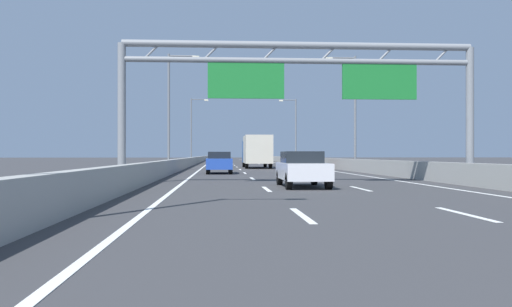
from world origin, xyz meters
The scene contains 51 objects.
ground_plane centered at (0.00, 100.00, 0.00)m, with size 260.00×260.00×0.00m, color #38383A.
lane_dash_left_1 centered at (-1.80, 12.50, 0.01)m, with size 0.16×3.00×0.01m, color white.
lane_dash_left_2 centered at (-1.80, 21.50, 0.01)m, with size 0.16×3.00×0.01m, color white.
lane_dash_left_3 centered at (-1.80, 30.50, 0.01)m, with size 0.16×3.00×0.01m, color white.
lane_dash_left_4 centered at (-1.80, 39.50, 0.01)m, with size 0.16×3.00×0.01m, color white.
lane_dash_left_5 centered at (-1.80, 48.50, 0.01)m, with size 0.16×3.00×0.01m, color white.
lane_dash_left_6 centered at (-1.80, 57.50, 0.01)m, with size 0.16×3.00×0.01m, color white.
lane_dash_left_7 centered at (-1.80, 66.50, 0.01)m, with size 0.16×3.00×0.01m, color white.
lane_dash_left_8 centered at (-1.80, 75.50, 0.01)m, with size 0.16×3.00×0.01m, color white.
lane_dash_left_9 centered at (-1.80, 84.50, 0.01)m, with size 0.16×3.00×0.01m, color white.
lane_dash_left_10 centered at (-1.80, 93.50, 0.01)m, with size 0.16×3.00×0.01m, color white.
lane_dash_left_11 centered at (-1.80, 102.50, 0.01)m, with size 0.16×3.00×0.01m, color white.
lane_dash_left_12 centered at (-1.80, 111.50, 0.01)m, with size 0.16×3.00×0.01m, color white.
lane_dash_left_13 centered at (-1.80, 120.50, 0.01)m, with size 0.16×3.00×0.01m, color white.
lane_dash_left_14 centered at (-1.80, 129.50, 0.01)m, with size 0.16×3.00×0.01m, color white.
lane_dash_left_15 centered at (-1.80, 138.50, 0.01)m, with size 0.16×3.00×0.01m, color white.
lane_dash_left_16 centered at (-1.80, 147.50, 0.01)m, with size 0.16×3.00×0.01m, color white.
lane_dash_left_17 centered at (-1.80, 156.50, 0.01)m, with size 0.16×3.00×0.01m, color white.
lane_dash_right_1 centered at (1.80, 12.50, 0.01)m, with size 0.16×3.00×0.01m, color white.
lane_dash_right_2 centered at (1.80, 21.50, 0.01)m, with size 0.16×3.00×0.01m, color white.
lane_dash_right_3 centered at (1.80, 30.50, 0.01)m, with size 0.16×3.00×0.01m, color white.
lane_dash_right_4 centered at (1.80, 39.50, 0.01)m, with size 0.16×3.00×0.01m, color white.
lane_dash_right_5 centered at (1.80, 48.50, 0.01)m, with size 0.16×3.00×0.01m, color white.
lane_dash_right_6 centered at (1.80, 57.50, 0.01)m, with size 0.16×3.00×0.01m, color white.
lane_dash_right_7 centered at (1.80, 66.50, 0.01)m, with size 0.16×3.00×0.01m, color white.
lane_dash_right_8 centered at (1.80, 75.50, 0.01)m, with size 0.16×3.00×0.01m, color white.
lane_dash_right_9 centered at (1.80, 84.50, 0.01)m, with size 0.16×3.00×0.01m, color white.
lane_dash_right_10 centered at (1.80, 93.50, 0.01)m, with size 0.16×3.00×0.01m, color white.
lane_dash_right_11 centered at (1.80, 102.50, 0.01)m, with size 0.16×3.00×0.01m, color white.
lane_dash_right_12 centered at (1.80, 111.50, 0.01)m, with size 0.16×3.00×0.01m, color white.
lane_dash_right_13 centered at (1.80, 120.50, 0.01)m, with size 0.16×3.00×0.01m, color white.
lane_dash_right_14 centered at (1.80, 129.50, 0.01)m, with size 0.16×3.00×0.01m, color white.
lane_dash_right_15 centered at (1.80, 138.50, 0.01)m, with size 0.16×3.00×0.01m, color white.
lane_dash_right_16 centered at (1.80, 147.50, 0.01)m, with size 0.16×3.00×0.01m, color white.
lane_dash_right_17 centered at (1.80, 156.50, 0.01)m, with size 0.16×3.00×0.01m, color white.
edge_line_left centered at (-5.25, 88.00, 0.01)m, with size 0.16×176.00×0.01m, color white.
edge_line_right centered at (5.25, 88.00, 0.01)m, with size 0.16×176.00×0.01m, color white.
barrier_left centered at (-6.90, 110.00, 0.47)m, with size 0.45×220.00×0.95m.
barrier_right centered at (6.90, 110.00, 0.47)m, with size 0.45×220.00×0.95m.
sign_gantry centered at (0.15, 25.28, 4.81)m, with size 16.06×0.36×6.36m.
streetlamp_left_mid centered at (-7.47, 46.14, 5.40)m, with size 2.58×0.28×9.50m.
streetlamp_right_mid centered at (7.47, 46.14, 5.40)m, with size 2.58×0.28×9.50m.
streetlamp_left_far centered at (-7.47, 82.05, 5.40)m, with size 2.58×0.28×9.50m.
streetlamp_right_far centered at (7.47, 82.05, 5.40)m, with size 2.58×0.28×9.50m.
silver_car centered at (-3.83, 61.73, 0.75)m, with size 1.83×4.56×1.44m.
yellow_car centered at (3.52, 90.40, 0.78)m, with size 1.80×4.37×1.53m.
black_car centered at (-3.74, 78.01, 0.78)m, with size 1.89×4.66×1.51m.
white_car centered at (-0.24, 22.87, 0.75)m, with size 1.72×4.30×1.44m.
blue_car centered at (-3.58, 38.93, 0.77)m, with size 1.73×4.65×1.49m.
red_car centered at (3.71, 49.90, 0.77)m, with size 1.71×4.23×1.47m.
box_truck centered at (0.00, 53.84, 1.70)m, with size 2.46×8.25×3.07m.
Camera 1 is at (-3.57, 0.69, 1.32)m, focal length 38.91 mm.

